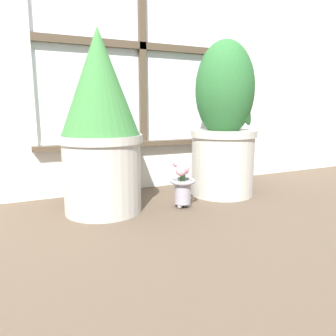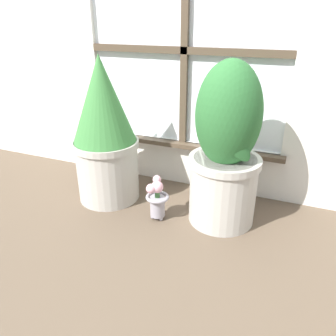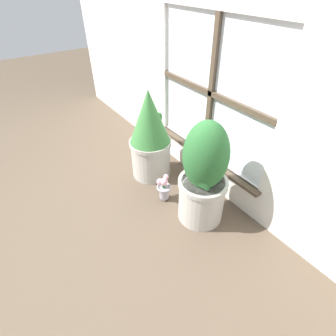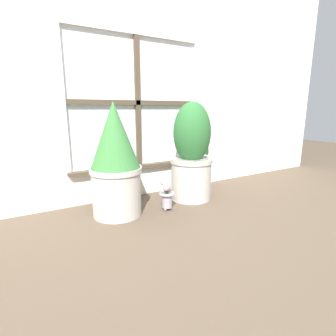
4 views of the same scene
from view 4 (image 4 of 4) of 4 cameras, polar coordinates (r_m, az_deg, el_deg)
The scene contains 5 objects.
ground_plane at distance 1.73m, azimuth 2.38°, elevation -11.15°, with size 10.00×10.00×0.00m, color brown.
wall_with_window at distance 2.20m, azimuth -7.19°, elevation 27.78°, with size 4.40×0.10×2.50m.
potted_plant_left at distance 1.74m, azimuth -11.38°, elevation 1.52°, with size 0.34×0.34×0.75m.
potted_plant_right at distance 2.04m, azimuth 5.17°, elevation 2.99°, with size 0.33×0.33×0.76m.
flower_vase at distance 1.85m, azimuth -0.28°, elevation -5.78°, with size 0.11×0.11×0.22m.
Camera 4 is at (-0.87, -1.32, 0.70)m, focal length 28.00 mm.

